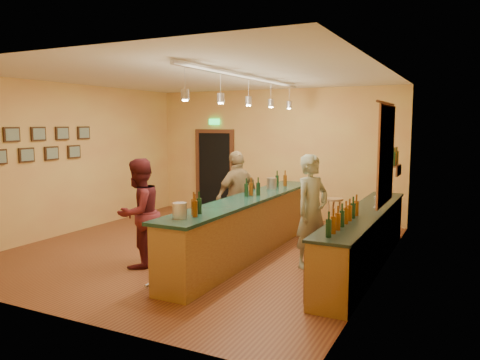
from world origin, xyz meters
The scene contains 17 objects.
floor centered at (0.00, 0.00, 0.00)m, with size 7.00×7.00×0.00m, color #5D2A1A.
ceiling centered at (0.00, 0.00, 3.20)m, with size 6.50×7.00×0.02m, color silver.
wall_back centered at (0.00, 3.50, 1.60)m, with size 6.50×0.02×3.20m, color #D2874F.
wall_front centered at (0.00, -3.50, 1.60)m, with size 6.50×0.02×3.20m, color #D2874F.
wall_left centered at (-3.25, 0.00, 1.60)m, with size 0.02×7.00×3.20m, color #D2874F.
wall_right centered at (3.25, 0.00, 1.60)m, with size 0.02×7.00×3.20m, color #D2874F.
doorway centered at (-1.70, 3.47, 1.13)m, with size 1.15×0.09×2.48m.
tapestry centered at (3.23, 0.40, 1.85)m, with size 0.03×1.40×1.60m, color maroon.
bottle_shelf centered at (3.17, 1.90, 1.67)m, with size 0.17×0.55×0.54m.
picture_grid centered at (-3.21, -0.75, 1.95)m, with size 0.06×2.20×0.70m, color #382111, non-canonical shape.
back_counter centered at (2.97, 0.18, 0.49)m, with size 0.60×4.55×1.27m.
tasting_bar centered at (0.95, 0.00, 0.61)m, with size 0.74×5.10×1.38m.
pendant_track centered at (0.95, 0.00, 2.98)m, with size 0.11×4.60×0.50m.
bartender centered at (2.18, -0.16, 0.93)m, with size 0.68×0.44×1.86m, color gray.
customer_a centered at (-0.36, -1.41, 0.90)m, with size 0.87×0.68×1.79m, color #59191E.
customer_b centered at (0.40, 0.67, 0.91)m, with size 1.07×0.45×1.83m, color #997A51.
bar_stool centered at (1.91, 2.20, 0.64)m, with size 0.38×0.38×0.78m.
Camera 1 is at (4.48, -7.41, 2.36)m, focal length 35.00 mm.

